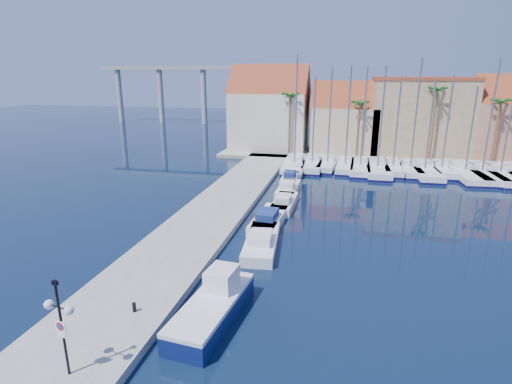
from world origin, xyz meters
TOP-DOWN VIEW (x-y plane):
  - ground at (0.00, 0.00)m, footprint 260.00×260.00m
  - quay_west at (-9.00, 13.50)m, footprint 6.00×77.00m
  - shore_north at (10.00, 48.00)m, footprint 54.00×16.00m
  - lamp_post at (-8.14, -6.05)m, footprint 1.45×0.58m
  - bollard at (-7.80, -1.35)m, footprint 0.20×0.20m
  - fishing_boat at (-3.81, -0.34)m, footprint 2.94×6.91m
  - motorboat_west_0 at (-3.23, 8.89)m, footprint 2.86×7.07m
  - motorboat_west_1 at (-3.62, 13.84)m, footprint 2.51×6.84m
  - motorboat_west_2 at (-3.05, 18.45)m, footprint 1.96×5.99m
  - motorboat_west_3 at (-3.40, 23.49)m, footprint 2.01×6.17m
  - motorboat_west_4 at (-3.84, 28.25)m, footprint 1.89×5.67m
  - motorboat_west_5 at (-3.60, 32.64)m, footprint 2.12×6.18m
  - motorboat_west_6 at (-3.84, 38.05)m, footprint 2.84×7.09m
  - sailboat_0 at (-4.26, 35.78)m, footprint 3.27×10.99m
  - sailboat_1 at (-1.92, 36.39)m, footprint 2.69×10.14m
  - sailboat_2 at (0.16, 36.48)m, footprint 2.92×8.49m
  - sailboat_3 at (2.50, 36.10)m, footprint 2.55×8.43m
  - sailboat_4 at (4.44, 35.81)m, footprint 2.80×9.67m
  - sailboat_5 at (6.56, 35.62)m, footprint 3.08×10.98m
  - sailboat_6 at (8.59, 36.38)m, footprint 2.56×8.72m
  - sailboat_7 at (10.65, 36.18)m, footprint 2.68×8.69m
  - sailboat_8 at (12.33, 35.77)m, footprint 3.34×11.08m
  - sailboat_9 at (14.49, 36.47)m, footprint 2.45×8.29m
  - sailboat_10 at (17.02, 35.91)m, footprint 4.10×12.24m
  - sailboat_11 at (18.98, 35.96)m, footprint 3.70×11.99m
  - sailboat_12 at (20.92, 35.63)m, footprint 3.72×11.83m
  - building_0 at (-10.00, 47.00)m, footprint 12.30×9.00m
  - building_1 at (2.00, 47.00)m, footprint 10.30×8.00m
  - building_2 at (13.00, 48.00)m, footprint 14.20×10.20m
  - building_3 at (25.00, 47.00)m, footprint 10.30×8.00m
  - palm_0 at (-6.00, 42.00)m, footprint 2.60×2.60m
  - palm_1 at (4.00, 42.00)m, footprint 2.60×2.60m
  - palm_2 at (14.00, 42.00)m, footprint 2.60×2.60m
  - palm_3 at (22.00, 42.00)m, footprint 2.60×2.60m
  - viaduct at (-39.07, 82.00)m, footprint 48.00×2.20m

SIDE VIEW (x-z plane):
  - ground at x=0.00m, z-range 0.00..0.00m
  - quay_west at x=-9.00m, z-range 0.00..0.50m
  - shore_north at x=10.00m, z-range 0.00..0.50m
  - motorboat_west_1 at x=-3.62m, z-range -0.19..1.21m
  - motorboat_west_0 at x=-3.23m, z-range -0.19..1.21m
  - motorboat_west_2 at x=-3.05m, z-range -0.19..1.21m
  - motorboat_west_3 at x=-3.40m, z-range -0.19..1.21m
  - motorboat_west_4 at x=-3.84m, z-range -0.19..1.21m
  - motorboat_west_5 at x=-3.60m, z-range -0.19..1.21m
  - motorboat_west_6 at x=-3.84m, z-range -0.19..1.21m
  - sailboat_10 at x=17.02m, z-range -4.98..6.08m
  - sailboat_8 at x=12.33m, z-range -5.34..6.47m
  - sailboat_12 at x=20.92m, z-range -5.88..7.02m
  - sailboat_1 at x=-1.92m, z-range -5.48..6.64m
  - sailboat_11 at x=18.98m, z-range -6.47..7.63m
  - sailboat_5 at x=6.56m, z-range -6.08..7.24m
  - sailboat_0 at x=-4.26m, z-range -6.76..7.96m
  - sailboat_4 at x=4.44m, z-range -6.01..7.22m
  - sailboat_6 at x=8.59m, z-range -5.46..6.67m
  - sailboat_9 at x=14.49m, z-range -5.54..6.77m
  - sailboat_2 at x=0.16m, z-range -5.94..7.20m
  - sailboat_3 at x=2.50m, z-range -6.09..7.36m
  - sailboat_7 at x=10.65m, z-range -6.50..7.79m
  - bollard at x=-7.80m, z-range 0.50..0.99m
  - fishing_boat at x=-3.81m, z-range -0.39..1.96m
  - lamp_post at x=-8.14m, z-range 1.17..5.48m
  - building_1 at x=2.00m, z-range -0.20..10.80m
  - building_3 at x=25.00m, z-range -0.14..11.86m
  - building_2 at x=13.00m, z-range 0.51..12.01m
  - building_0 at x=-10.00m, z-range -0.23..13.27m
  - palm_1 at x=4.00m, z-range 3.56..12.71m
  - palm_3 at x=22.00m, z-range 3.78..13.43m
  - palm_0 at x=-6.00m, z-range 4.00..14.15m
  - palm_2 at x=14.00m, z-range 4.44..15.59m
  - viaduct at x=-39.07m, z-range 3.02..17.47m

